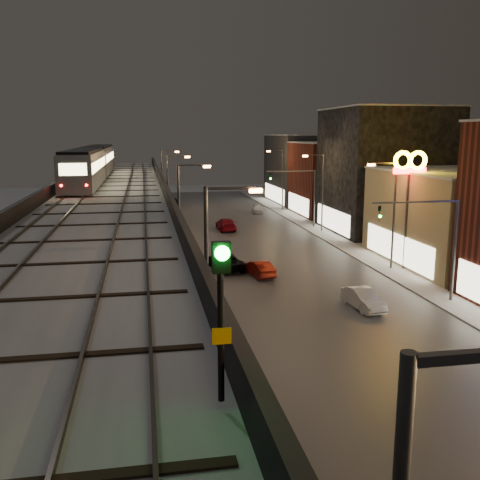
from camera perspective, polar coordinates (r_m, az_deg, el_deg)
road_surface at (r=47.35m, az=3.24°, el=-2.44°), size 17.00×120.00×0.06m
sidewalk_right at (r=50.57m, az=14.34°, el=-1.85°), size 4.00×120.00×0.14m
under_viaduct_pavement at (r=46.18m, az=-13.30°, el=-3.09°), size 11.00×120.00×0.06m
elevated_viaduct at (r=42.03m, az=-13.85°, el=3.26°), size 9.00×100.00×6.30m
viaduct_trackbed at (r=42.06m, az=-13.90°, el=4.32°), size 8.40×100.00×0.32m
viaduct_parapet_streetside at (r=41.99m, az=-7.96°, el=5.17°), size 0.30×100.00×1.10m
viaduct_parapet_far at (r=42.54m, az=-19.79°, el=4.69°), size 0.30×100.00×1.10m
building_c at (r=50.37m, az=22.71°, el=2.22°), size 12.20×15.20×8.16m
building_d at (r=63.99m, az=15.15°, el=7.13°), size 12.20×13.20×14.16m
building_e at (r=76.99m, az=10.62°, el=6.46°), size 12.20×12.20×10.16m
building_f at (r=90.15m, az=7.46°, el=7.54°), size 12.20×16.20×11.16m
streetlight_left_1 at (r=23.67m, az=-2.93°, el=-3.37°), size 2.57×0.28×9.00m
streetlight_left_2 at (r=41.26m, az=-6.15°, el=2.85°), size 2.57×0.28×9.00m
streetlight_right_2 at (r=45.78m, az=15.83°, el=3.31°), size 2.56×0.28×9.00m
streetlight_left_3 at (r=59.10m, az=-7.44°, el=5.33°), size 2.57×0.28×9.00m
streetlight_right_3 at (r=62.34m, az=8.59°, el=5.60°), size 2.56×0.28×9.00m
streetlight_left_4 at (r=77.01m, az=-8.13°, el=6.66°), size 2.57×0.28×9.00m
streetlight_right_4 at (r=79.53m, az=4.40°, el=6.87°), size 2.56×0.28×9.00m
traffic_light_rig_a at (r=37.65m, az=20.51°, el=0.26°), size 6.10×0.34×7.00m
traffic_light_rig_b at (r=64.97m, az=6.97°, el=5.21°), size 6.10×0.34×7.00m
subway_train at (r=58.86m, az=-15.45°, el=7.94°), size 2.74×33.23×3.27m
rail_signal at (r=8.89m, az=-2.02°, el=-5.39°), size 0.33×0.42×2.85m
car_near_white at (r=42.70m, az=2.01°, el=-3.11°), size 2.12×4.06×1.27m
car_mid_silver at (r=44.86m, az=-1.54°, el=-2.35°), size 2.81×5.09×1.35m
car_mid_dark at (r=63.17m, az=-1.51°, el=1.64°), size 2.06×4.86×1.40m
car_far_white at (r=86.67m, az=-7.30°, el=4.12°), size 2.43×4.06×1.29m
car_onc_silver at (r=35.76m, az=13.00°, el=-6.22°), size 1.75×4.07×1.30m
car_onc_red at (r=77.10m, az=1.89°, el=3.31°), size 1.91×3.77×1.23m
sign_mcdonalds at (r=45.80m, az=17.63°, el=6.75°), size 2.93×0.38×9.91m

